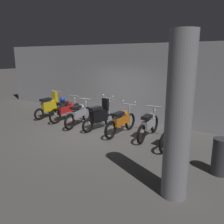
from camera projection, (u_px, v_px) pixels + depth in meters
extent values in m
plane|color=#565451|center=(94.00, 131.00, 8.82)|extent=(80.00, 80.00, 0.00)
cube|color=#ADADB2|center=(127.00, 82.00, 10.34)|extent=(16.00, 0.30, 3.27)
torus|color=black|center=(59.00, 109.00, 11.23)|extent=(0.09, 0.53, 0.53)
torus|color=black|center=(39.00, 114.00, 10.31)|extent=(0.09, 0.53, 0.53)
cube|color=gold|center=(49.00, 106.00, 10.71)|extent=(0.22, 0.74, 0.44)
cube|color=gold|center=(54.00, 96.00, 10.89)|extent=(0.28, 0.12, 0.48)
cube|color=black|center=(46.00, 100.00, 10.50)|extent=(0.24, 0.52, 0.10)
cylinder|color=#B7BABF|center=(56.00, 91.00, 10.94)|extent=(0.56, 0.04, 0.04)
cylinder|color=#B7BABF|center=(57.00, 101.00, 11.09)|extent=(0.06, 0.15, 0.85)
sphere|color=silver|center=(57.00, 94.00, 11.02)|extent=(0.12, 0.12, 0.12)
cube|color=white|center=(39.00, 112.00, 10.30)|extent=(0.16, 0.01, 0.10)
torus|color=black|center=(76.00, 110.00, 10.81)|extent=(0.11, 0.65, 0.65)
torus|color=black|center=(55.00, 116.00, 9.74)|extent=(0.11, 0.65, 0.65)
cube|color=red|center=(66.00, 109.00, 10.23)|extent=(0.25, 0.84, 0.28)
ellipsoid|color=red|center=(68.00, 103.00, 10.30)|extent=(0.28, 0.45, 0.22)
cube|color=black|center=(63.00, 103.00, 10.01)|extent=(0.26, 0.53, 0.10)
cylinder|color=#B7BABF|center=(74.00, 96.00, 10.56)|extent=(0.56, 0.06, 0.04)
cylinder|color=#B7BABF|center=(75.00, 104.00, 10.69)|extent=(0.06, 0.16, 0.65)
sphere|color=silver|center=(75.00, 99.00, 10.63)|extent=(0.12, 0.12, 0.12)
cube|color=white|center=(55.00, 114.00, 9.74)|extent=(0.16, 0.02, 0.10)
sphere|color=#1E389E|center=(62.00, 99.00, 9.97)|extent=(0.24, 0.24, 0.24)
torus|color=black|center=(87.00, 114.00, 10.08)|extent=(0.20, 0.66, 0.65)
torus|color=black|center=(70.00, 122.00, 8.93)|extent=(0.20, 0.66, 0.65)
cube|color=#9EA0A8|center=(79.00, 113.00, 9.46)|extent=(0.36, 0.86, 0.28)
ellipsoid|color=#9EA0A8|center=(80.00, 107.00, 9.55)|extent=(0.33, 0.48, 0.22)
cube|color=black|center=(76.00, 107.00, 9.24)|extent=(0.33, 0.55, 0.10)
cylinder|color=#B7BABF|center=(85.00, 99.00, 9.83)|extent=(0.56, 0.14, 0.04)
cylinder|color=#B7BABF|center=(86.00, 107.00, 9.96)|extent=(0.08, 0.17, 0.65)
sphere|color=silver|center=(86.00, 102.00, 9.91)|extent=(0.12, 0.12, 0.12)
cube|color=white|center=(70.00, 119.00, 8.93)|extent=(0.16, 0.04, 0.10)
torus|color=black|center=(110.00, 120.00, 9.43)|extent=(0.18, 0.54, 0.53)
torus|color=black|center=(88.00, 126.00, 8.63)|extent=(0.18, 0.54, 0.53)
cube|color=black|center=(99.00, 116.00, 8.97)|extent=(0.34, 0.76, 0.44)
cube|color=black|center=(105.00, 104.00, 9.11)|extent=(0.30, 0.17, 0.48)
cube|color=black|center=(96.00, 108.00, 8.78)|extent=(0.32, 0.55, 0.10)
cylinder|color=#B7BABF|center=(108.00, 98.00, 9.15)|extent=(0.56, 0.13, 0.04)
sphere|color=#B7BABF|center=(103.00, 95.00, 9.31)|extent=(0.07, 0.07, 0.07)
sphere|color=#B7BABF|center=(113.00, 97.00, 8.95)|extent=(0.07, 0.07, 0.07)
cylinder|color=#B7BABF|center=(109.00, 110.00, 9.30)|extent=(0.08, 0.15, 0.85)
sphere|color=silver|center=(109.00, 102.00, 9.22)|extent=(0.12, 0.12, 0.12)
cube|color=white|center=(88.00, 123.00, 8.62)|extent=(0.16, 0.04, 0.10)
torus|color=black|center=(130.00, 121.00, 8.98)|extent=(0.10, 0.65, 0.65)
torus|color=black|center=(110.00, 130.00, 7.95)|extent=(0.10, 0.65, 0.65)
cube|color=orange|center=(121.00, 120.00, 8.42)|extent=(0.23, 0.83, 0.28)
ellipsoid|color=orange|center=(123.00, 114.00, 8.49)|extent=(0.26, 0.44, 0.22)
cube|color=black|center=(118.00, 114.00, 8.21)|extent=(0.24, 0.52, 0.10)
cylinder|color=#B7BABF|center=(129.00, 104.00, 8.74)|extent=(0.56, 0.04, 0.04)
sphere|color=#B7BABF|center=(123.00, 101.00, 8.86)|extent=(0.07, 0.07, 0.07)
sphere|color=#B7BABF|center=(135.00, 102.00, 8.57)|extent=(0.07, 0.07, 0.07)
cylinder|color=#B7BABF|center=(129.00, 114.00, 8.87)|extent=(0.06, 0.16, 0.65)
sphere|color=silver|center=(130.00, 108.00, 8.81)|extent=(0.12, 0.12, 0.12)
cube|color=white|center=(111.00, 127.00, 7.95)|extent=(0.16, 0.01, 0.10)
torus|color=black|center=(154.00, 124.00, 8.64)|extent=(0.16, 0.66, 0.65)
torus|color=black|center=(141.00, 134.00, 7.53)|extent=(0.16, 0.66, 0.65)
cube|color=#9EA0A8|center=(149.00, 124.00, 8.04)|extent=(0.30, 0.85, 0.28)
ellipsoid|color=#9EA0A8|center=(150.00, 116.00, 8.12)|extent=(0.30, 0.46, 0.22)
cube|color=black|center=(147.00, 117.00, 7.82)|extent=(0.29, 0.54, 0.10)
cylinder|color=#B7BABF|center=(154.00, 106.00, 8.38)|extent=(0.56, 0.09, 0.04)
cylinder|color=#B7BABF|center=(154.00, 116.00, 8.52)|extent=(0.07, 0.16, 0.65)
sphere|color=silver|center=(155.00, 110.00, 8.46)|extent=(0.12, 0.12, 0.12)
cube|color=white|center=(142.00, 131.00, 7.53)|extent=(0.16, 0.03, 0.10)
torus|color=black|center=(181.00, 131.00, 7.82)|extent=(0.12, 0.65, 0.65)
torus|color=black|center=(165.00, 143.00, 6.82)|extent=(0.12, 0.65, 0.65)
cube|color=#197238|center=(174.00, 131.00, 7.27)|extent=(0.26, 0.84, 0.28)
ellipsoid|color=#197238|center=(176.00, 123.00, 7.34)|extent=(0.28, 0.45, 0.22)
cube|color=black|center=(172.00, 123.00, 7.07)|extent=(0.26, 0.53, 0.10)
cylinder|color=#B7BABF|center=(181.00, 112.00, 7.58)|extent=(0.56, 0.06, 0.04)
sphere|color=#B7BABF|center=(174.00, 108.00, 7.71)|extent=(0.07, 0.07, 0.07)
sphere|color=#B7BABF|center=(190.00, 110.00, 7.40)|extent=(0.07, 0.07, 0.07)
cylinder|color=#B7BABF|center=(181.00, 122.00, 7.71)|extent=(0.06, 0.16, 0.65)
sphere|color=silver|center=(182.00, 116.00, 7.65)|extent=(0.12, 0.12, 0.12)
cube|color=white|center=(165.00, 139.00, 6.81)|extent=(0.16, 0.02, 0.10)
cylinder|color=gray|center=(178.00, 119.00, 4.44)|extent=(0.51, 0.51, 3.27)
cylinder|color=#38383D|center=(221.00, 157.00, 5.59)|extent=(0.41, 0.41, 0.90)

